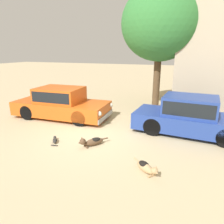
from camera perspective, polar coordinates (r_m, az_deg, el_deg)
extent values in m
plane|color=tan|center=(8.03, -5.57, -6.00)|extent=(80.00, 80.00, 0.00)
cube|color=#D15619|center=(10.08, -13.71, 1.12)|extent=(4.48, 2.01, 0.62)
cube|color=#D15619|center=(9.96, -14.18, 4.68)|extent=(2.09, 1.65, 0.66)
cube|color=black|center=(9.96, -14.18, 4.74)|extent=(1.93, 1.66, 0.46)
cube|color=#999BA0|center=(9.20, -1.98, -1.22)|extent=(0.20, 1.78, 0.20)
cube|color=#999BA0|center=(11.42, -23.00, 1.01)|extent=(0.20, 1.78, 0.20)
sphere|color=silver|center=(9.75, -0.35, 1.93)|extent=(0.20, 0.20, 0.20)
sphere|color=silver|center=(8.44, -3.53, -0.46)|extent=(0.20, 0.20, 0.20)
cube|color=red|center=(11.92, -20.74, 3.64)|extent=(0.05, 0.18, 0.18)
cube|color=red|center=(10.78, -25.92, 1.75)|extent=(0.05, 0.18, 0.18)
cylinder|color=black|center=(10.20, -4.95, 0.97)|extent=(0.68, 0.23, 0.67)
cylinder|color=black|center=(8.81, -9.08, -1.73)|extent=(0.68, 0.23, 0.67)
cylinder|color=black|center=(11.48, -17.18, 2.06)|extent=(0.68, 0.23, 0.67)
cylinder|color=black|center=(10.27, -22.32, -0.15)|extent=(0.68, 0.23, 0.67)
cube|color=navy|center=(8.40, 20.53, -2.64)|extent=(4.22, 1.96, 0.61)
cube|color=navy|center=(8.23, 20.70, 1.69)|extent=(1.99, 1.58, 0.69)
cube|color=black|center=(8.22, 20.71, 1.76)|extent=(1.84, 1.59, 0.48)
cube|color=#999BA0|center=(8.81, 7.14, -2.15)|extent=(0.23, 1.66, 0.20)
cube|color=red|center=(9.37, 8.58, 1.18)|extent=(0.05, 0.18, 0.18)
cube|color=red|center=(8.05, 5.64, -1.30)|extent=(0.05, 0.18, 0.18)
cylinder|color=black|center=(9.17, 28.54, -2.88)|extent=(0.68, 0.24, 0.67)
cylinder|color=black|center=(9.29, 13.29, -1.00)|extent=(0.68, 0.24, 0.67)
cylinder|color=black|center=(7.91, 11.04, -3.98)|extent=(0.68, 0.24, 0.67)
cylinder|color=brown|center=(6.93, -6.95, -9.61)|extent=(0.12, 0.11, 0.06)
cylinder|color=brown|center=(7.04, -7.44, -9.16)|extent=(0.12, 0.11, 0.06)
ellipsoid|color=brown|center=(7.06, -4.96, -8.20)|extent=(0.60, 0.68, 0.24)
ellipsoid|color=black|center=(7.06, -4.61, -7.62)|extent=(0.40, 0.43, 0.13)
sphere|color=brown|center=(6.86, -8.07, -8.07)|extent=(0.21, 0.21, 0.21)
cone|color=brown|center=(6.83, -8.90, -8.37)|extent=(0.16, 0.16, 0.11)
cone|color=brown|center=(6.77, -7.89, -7.54)|extent=(0.10, 0.10, 0.09)
cone|color=brown|center=(6.88, -8.31, -7.17)|extent=(0.10, 0.10, 0.09)
cylinder|color=brown|center=(7.23, -1.97, -7.33)|extent=(0.18, 0.22, 0.05)
cylinder|color=tan|center=(5.63, 11.41, -16.56)|extent=(0.11, 0.12, 0.06)
cylinder|color=tan|center=(5.55, 10.30, -17.00)|extent=(0.11, 0.12, 0.06)
ellipsoid|color=tan|center=(5.72, 9.06, -14.77)|extent=(0.62, 0.57, 0.24)
ellipsoid|color=black|center=(5.72, 8.79, -14.01)|extent=(0.40, 0.38, 0.13)
sphere|color=tan|center=(5.43, 11.62, -15.54)|extent=(0.17, 0.17, 0.17)
cone|color=tan|center=(5.38, 12.27, -16.08)|extent=(0.14, 0.14, 0.10)
cone|color=tan|center=(5.42, 12.10, -14.67)|extent=(0.09, 0.09, 0.08)
cone|color=tan|center=(5.36, 11.23, -15.00)|extent=(0.09, 0.09, 0.08)
cylinder|color=tan|center=(5.96, 6.72, -12.92)|extent=(0.20, 0.18, 0.07)
ellipsoid|color=#2D2B28|center=(7.53, -15.45, -7.57)|extent=(0.35, 0.41, 0.14)
sphere|color=#2D2B28|center=(7.74, -15.46, -6.75)|extent=(0.10, 0.10, 0.10)
cone|color=#2D2B28|center=(7.72, -15.67, -6.48)|extent=(0.05, 0.05, 0.04)
cone|color=#2D2B28|center=(7.72, -15.29, -6.45)|extent=(0.05, 0.05, 0.04)
cylinder|color=#2D2B28|center=(7.28, -15.61, -8.85)|extent=(0.22, 0.08, 0.04)
cylinder|color=brown|center=(11.12, 12.15, 7.87)|extent=(0.35, 0.35, 2.91)
ellipsoid|color=#337A38|center=(11.08, 13.13, 22.73)|extent=(3.79, 3.41, 3.60)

